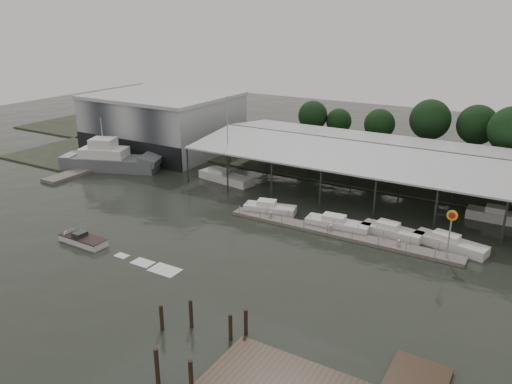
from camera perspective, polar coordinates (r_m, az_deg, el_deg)
The scene contains 17 objects.
ground at distance 57.84m, azimuth -8.44°, elevation -5.29°, with size 200.00×200.00×0.00m, color black.
land_strip_far at distance 92.13m, azimuth 8.14°, elevation 4.29°, with size 140.00×30.00×0.30m.
land_strip_west at distance 104.69m, azimuth -15.31°, elevation 5.64°, with size 20.00×40.00×0.30m.
storage_warehouse at distance 95.40m, azimuth -10.50°, elevation 7.89°, with size 24.50×20.50×10.50m.
covered_boat_shed at distance 72.57m, azimuth 16.43°, elevation 4.43°, with size 58.24×24.00×6.96m.
trawler_dock at distance 87.08m, azimuth -18.14°, elevation 2.69°, with size 3.00×18.00×0.50m.
floating_dock at distance 58.76m, azimuth 9.38°, elevation -4.71°, with size 28.00×2.00×1.40m.
shell_fuel_sign at distance 54.60m, azimuth 21.37°, elevation -3.55°, with size 1.10×0.18×5.55m.
grey_trawler at distance 85.58m, azimuth -16.25°, elevation 3.53°, with size 16.92×10.13×8.84m.
white_sailboat at distance 76.52m, azimuth -3.54°, elevation 1.70°, with size 9.58×4.01×13.33m.
speedboat_underway at distance 59.60m, azimuth -19.48°, elevation -5.08°, with size 17.59×2.50×2.00m.
moored_cruiser_0 at distance 64.22m, azimuth 1.55°, elevation -1.89°, with size 6.95×3.67×1.70m.
moored_cruiser_1 at distance 60.34m, azimuth 9.25°, elevation -3.62°, with size 7.72×2.72×1.70m.
moored_cruiser_2 at distance 59.69m, azimuth 15.21°, elevation -4.34°, with size 7.17×2.81×1.70m.
moored_cruiser_3 at distance 58.70m, azimuth 21.24°, elevation -5.45°, with size 8.12×3.79×1.70m.
mooring_pilings at distance 39.59m, azimuth -6.92°, elevation -16.45°, with size 6.71×8.38×3.53m.
horizon_tree_line at distance 90.38m, azimuth 24.57°, elevation 6.47°, with size 67.84×11.89×11.07m.
Camera 1 is at (33.77, -40.27, 24.15)m, focal length 35.00 mm.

